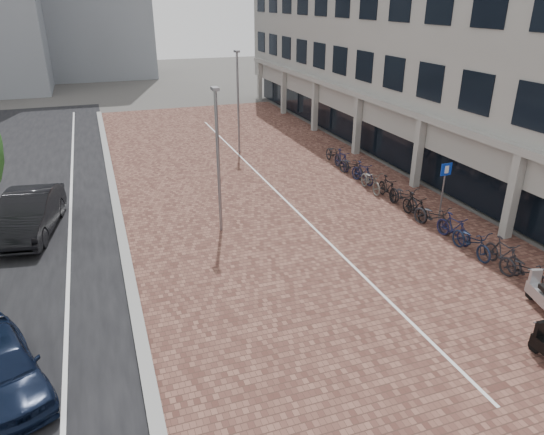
{
  "coord_description": "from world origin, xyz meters",
  "views": [
    {
      "loc": [
        -5.47,
        -9.37,
        8.45
      ],
      "look_at": [
        0.0,
        6.0,
        1.3
      ],
      "focal_mm": 33.1,
      "sensor_mm": 36.0,
      "label": 1
    }
  ],
  "objects": [
    {
      "name": "car_navy",
      "position": [
        -8.3,
        1.36,
        0.67
      ],
      "size": [
        2.83,
        4.25,
        1.34
      ],
      "primitive_type": "imported",
      "rotation": [
        0.0,
        0.0,
        0.35
      ],
      "color": "black",
      "rests_on": "ground"
    },
    {
      "name": "lamp_near",
      "position": [
        -1.33,
        8.25,
        2.77
      ],
      "size": [
        0.12,
        0.12,
        5.53
      ],
      "primitive_type": "cylinder",
      "color": "slate",
      "rests_on": "ground"
    },
    {
      "name": "lane_line",
      "position": [
        -7.0,
        12.0,
        0.02
      ],
      "size": [
        0.12,
        44.0,
        0.0
      ],
      "primitive_type": "cube",
      "color": "white",
      "rests_on": "street_asphalt"
    },
    {
      "name": "bike_row",
      "position": [
        6.68,
        7.9,
        0.52
      ],
      "size": [
        1.18,
        15.82,
        1.05
      ],
      "color": "black",
      "rests_on": "ground"
    },
    {
      "name": "curb",
      "position": [
        -5.1,
        12.0,
        0.07
      ],
      "size": [
        0.35,
        42.0,
        0.14
      ],
      "primitive_type": "cube",
      "color": "gray",
      "rests_on": "ground"
    },
    {
      "name": "parking_line",
      "position": [
        2.2,
        12.0,
        0.04
      ],
      "size": [
        0.1,
        30.0,
        0.0
      ],
      "primitive_type": "cube",
      "color": "white",
      "rests_on": "plaza_brick"
    },
    {
      "name": "plaza_brick",
      "position": [
        2.0,
        12.0,
        0.01
      ],
      "size": [
        14.5,
        42.0,
        0.04
      ],
      "primitive_type": "cube",
      "color": "brown",
      "rests_on": "ground"
    },
    {
      "name": "street_asphalt",
      "position": [
        -9.0,
        12.0,
        0.01
      ],
      "size": [
        8.0,
        50.0,
        0.03
      ],
      "primitive_type": "cube",
      "color": "black",
      "rests_on": "ground"
    },
    {
      "name": "ground",
      "position": [
        0.0,
        0.0,
        0.0
      ],
      "size": [
        140.0,
        140.0,
        0.0
      ],
      "primitive_type": "plane",
      "color": "#474442",
      "rests_on": "ground"
    },
    {
      "name": "lamp_far",
      "position": [
        2.42,
        18.62,
        2.88
      ],
      "size": [
        0.12,
        0.12,
        5.77
      ],
      "primitive_type": "cylinder",
      "color": "slate",
      "rests_on": "ground"
    },
    {
      "name": "car_dark",
      "position": [
        -8.37,
        10.53,
        0.82
      ],
      "size": [
        2.55,
        5.2,
        1.64
      ],
      "primitive_type": "imported",
      "rotation": [
        0.0,
        0.0,
        -0.17
      ],
      "color": "black",
      "rests_on": "ground"
    },
    {
      "name": "scooter_front",
      "position": [
        6.18,
        -0.27,
        0.54
      ],
      "size": [
        0.89,
        1.64,
        1.08
      ],
      "primitive_type": null,
      "rotation": [
        0.0,
        0.0,
        -0.27
      ],
      "color": "#AAAAAF",
      "rests_on": "ground"
    },
    {
      "name": "parking_sign",
      "position": [
        7.5,
        6.3,
        1.64
      ],
      "size": [
        0.51,
        0.1,
        2.44
      ],
      "rotation": [
        0.0,
        0.0,
        0.05
      ],
      "color": "slate",
      "rests_on": "ground"
    }
  ]
}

